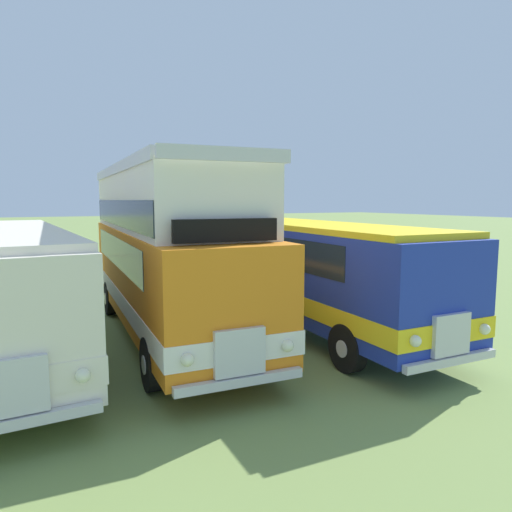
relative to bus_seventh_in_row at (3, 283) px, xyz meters
The scene contains 3 objects.
bus_seventh_in_row is the anchor object (origin of this frame).
bus_eighth_in_row 3.90m from the bus_seventh_in_row, ahead, with size 3.08×10.26×4.52m.
bus_ninth_in_row 7.69m from the bus_seventh_in_row, ahead, with size 2.81×11.50×2.99m.
Camera 1 is at (8.07, -11.80, 3.62)m, focal length 32.89 mm.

